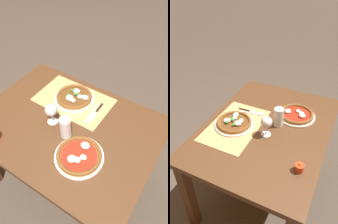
# 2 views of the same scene
# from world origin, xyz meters

# --- Properties ---
(ground_plane) EXTENTS (24.00, 24.00, 0.00)m
(ground_plane) POSITION_xyz_m (0.00, 0.00, 0.00)
(ground_plane) COLOR #473D33
(dining_table) EXTENTS (1.20, 0.88, 0.74)m
(dining_table) POSITION_xyz_m (0.00, 0.00, 0.63)
(dining_table) COLOR #4C301C
(dining_table) RESTS_ON ground
(paper_placemat) EXTENTS (0.54, 0.35, 0.00)m
(paper_placemat) POSITION_xyz_m (0.09, -0.22, 0.74)
(paper_placemat) COLOR tan
(paper_placemat) RESTS_ON dining_table
(pizza_near) EXTENTS (0.29, 0.29, 0.05)m
(pizza_near) POSITION_xyz_m (0.09, -0.23, 0.76)
(pizza_near) COLOR silver
(pizza_near) RESTS_ON paper_placemat
(pizza_far) EXTENTS (0.29, 0.29, 0.05)m
(pizza_far) POSITION_xyz_m (-0.21, 0.16, 0.76)
(pizza_far) COLOR silver
(pizza_far) RESTS_ON dining_table
(wine_glass) EXTENTS (0.08, 0.08, 0.16)m
(wine_glass) POSITION_xyz_m (0.09, 0.03, 0.85)
(wine_glass) COLOR silver
(wine_glass) RESTS_ON dining_table
(pint_glass) EXTENTS (0.07, 0.07, 0.15)m
(pint_glass) POSITION_xyz_m (-0.05, 0.07, 0.81)
(pint_glass) COLOR silver
(pint_glass) RESTS_ON dining_table
(fork) EXTENTS (0.05, 0.20, 0.00)m
(fork) POSITION_xyz_m (-0.09, -0.18, 0.75)
(fork) COLOR #B7B7BC
(fork) RESTS_ON paper_placemat
(knife) EXTENTS (0.03, 0.22, 0.01)m
(knife) POSITION_xyz_m (-0.11, -0.19, 0.75)
(knife) COLOR black
(knife) RESTS_ON paper_placemat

